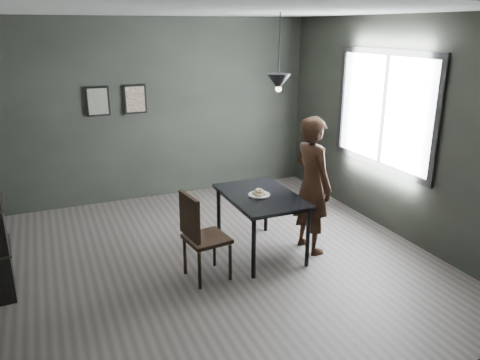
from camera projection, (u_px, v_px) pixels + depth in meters
name	position (u px, v px, depth m)	size (l,w,h in m)	color
ground	(215.00, 261.00, 5.56)	(5.00, 5.00, 0.00)	#3B3633
back_wall	(158.00, 110.00, 7.31)	(5.00, 0.10, 2.80)	black
ceiling	(210.00, 11.00, 4.69)	(5.00, 5.00, 0.02)	silver
window_assembly	(384.00, 110.00, 6.16)	(0.04, 1.96, 1.56)	white
cafe_table	(261.00, 201.00, 5.58)	(0.80, 1.20, 0.75)	black
white_plate	(259.00, 195.00, 5.51)	(0.23, 0.23, 0.01)	silver
donut_pile	(259.00, 193.00, 5.50)	(0.17, 0.17, 0.08)	beige
woman	(312.00, 185.00, 5.60)	(0.61, 0.40, 1.68)	black
wood_chair	(199.00, 232.00, 4.99)	(0.49, 0.49, 1.00)	black
pendant_lamp	(279.00, 82.00, 5.32)	(0.28, 0.28, 0.86)	black
framed_print_left	(98.00, 101.00, 6.88)	(0.34, 0.04, 0.44)	black
framed_print_right	(135.00, 99.00, 7.09)	(0.34, 0.04, 0.44)	black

